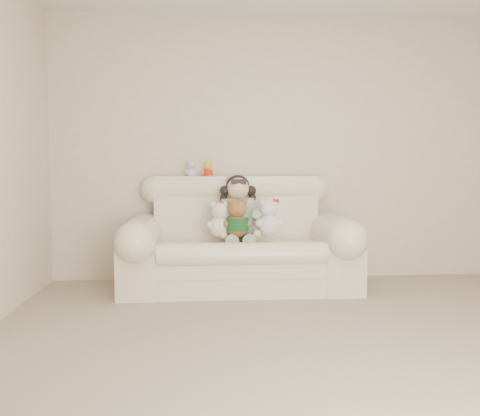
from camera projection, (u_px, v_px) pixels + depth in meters
name	position (u px, v px, depth m)	size (l,w,h in m)	color
floor	(351.00, 371.00, 2.81)	(5.00, 5.00, 0.00)	gray
wall_back	(280.00, 149.00, 5.20)	(4.50, 4.50, 0.00)	beige
sofa	(239.00, 233.00, 4.72)	(2.10, 0.95, 1.03)	#FFEACD
seated_child	(238.00, 208.00, 4.78)	(0.38, 0.46, 0.63)	#2F6932
brown_teddy	(237.00, 214.00, 4.53)	(0.26, 0.20, 0.40)	brown
white_cat	(269.00, 214.00, 4.61)	(0.25, 0.20, 0.40)	white
cream_teddy	(220.00, 216.00, 4.56)	(0.23, 0.18, 0.37)	white
yellow_mini_bear	(208.00, 168.00, 5.02)	(0.12, 0.09, 0.18)	yellow
grey_mini_plush	(192.00, 167.00, 5.00)	(0.13, 0.10, 0.20)	silver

